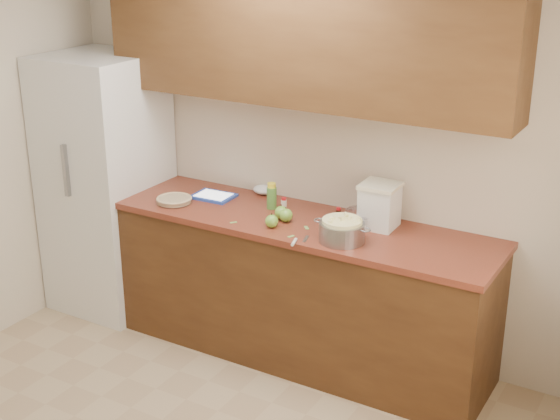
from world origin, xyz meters
The scene contains 20 objects.
room_shell centered at (0.00, 0.00, 1.30)m, with size 3.60×3.60×3.60m.
counter_run centered at (0.00, 1.48, 0.46)m, with size 2.64×0.68×0.92m.
upper_cabinets centered at (0.00, 1.63, 1.95)m, with size 2.60×0.34×0.70m, color #57361A.
fridge centered at (-1.44, 1.44, 0.90)m, with size 0.70×0.70×1.80m, color silver.
pie centered at (-0.76, 1.33, 0.94)m, with size 0.24×0.24×0.04m.
colander centered at (0.45, 1.31, 0.98)m, with size 0.35×0.26×0.13m.
flour_canister centered at (0.54, 1.62, 1.06)m, with size 0.22×0.22×0.27m.
tablet centered at (-0.60, 1.55, 0.93)m, with size 0.27×0.21×0.02m.
paring_knife centered at (0.24, 1.15, 0.93)m, with size 0.07×0.19×0.02m.
lemon_bottle centered at (-0.17, 1.56, 1.00)m, with size 0.06×0.06×0.17m.
cinnamon_shaker centered at (-0.08, 1.56, 0.96)m, with size 0.04×0.04×0.09m.
vanilla_bottle centered at (0.29, 1.57, 0.96)m, with size 0.03×0.03×0.09m.
mixing_bowl centered at (0.45, 1.61, 0.97)m, with size 0.23×0.23×0.09m.
paper_towel centered at (-0.36, 1.77, 0.95)m, with size 0.14×0.12×0.06m, color white.
apple_left centered at (-0.02, 1.43, 0.96)m, with size 0.08×0.08×0.10m.
apple_center centered at (0.02, 1.41, 0.96)m, with size 0.08×0.08×0.09m.
apple_front centered at (0.00, 1.29, 0.96)m, with size 0.08×0.08×0.09m.
peel_a centered at (-0.24, 1.23, 0.92)m, with size 0.04×0.02×0.00m, color #89BC5B.
peel_b centered at (0.18, 1.38, 0.92)m, with size 0.05×0.02×0.00m, color #89BC5B.
peel_c centered at (0.17, 1.22, 0.92)m, with size 0.04×0.02×0.00m, color #89BC5B.
Camera 1 is at (2.21, -2.39, 2.64)m, focal length 50.00 mm.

